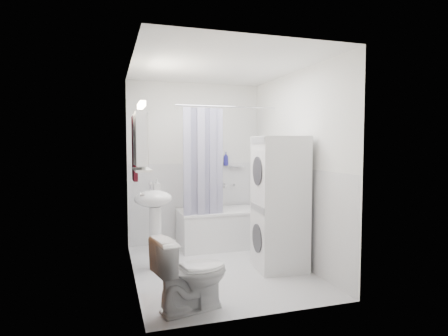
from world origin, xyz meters
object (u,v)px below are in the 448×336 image
object	(u,v)px
washer_dryer	(279,203)
toilet	(191,273)
sink	(154,211)
bathtub	(227,226)

from	to	relation	value
washer_dryer	toilet	size ratio (longest dim) A/B	2.32
toilet	sink	bearing A→B (deg)	-3.88
washer_dryer	bathtub	bearing A→B (deg)	109.20
sink	bathtub	bearing A→B (deg)	32.63
washer_dryer	toilet	xyz separation A→B (m)	(-1.24, -0.79, -0.46)
sink	washer_dryer	bearing A→B (deg)	-15.68
bathtub	toilet	distance (m)	2.14
sink	toilet	bearing A→B (deg)	-80.99
bathtub	toilet	bearing A→B (deg)	-116.38
sink	washer_dryer	xyz separation A→B (m)	(1.43, -0.40, 0.09)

